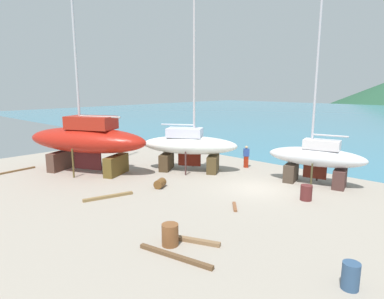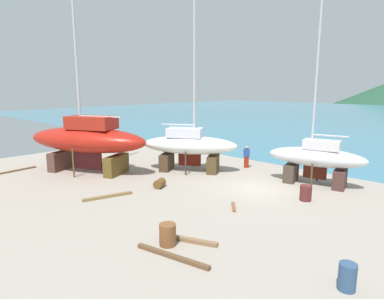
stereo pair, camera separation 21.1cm
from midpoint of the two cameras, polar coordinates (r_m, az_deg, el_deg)
name	(u,v)px [view 1 (the left image)]	position (r m, az deg, el deg)	size (l,w,h in m)	color
ground_plane	(223,202)	(18.22, 5.12, -9.12)	(42.26, 42.26, 0.00)	#9F9486
sailboat_mid_port	(189,145)	(24.33, -0.77, 0.72)	(7.35, 5.77, 12.47)	#4E3C22
sailboat_small_center	(316,158)	(22.30, 20.58, -1.35)	(6.26, 3.02, 11.31)	#45362B
sailboat_far_slipway	(87,140)	(25.10, -18.10, 1.65)	(9.96, 6.72, 15.56)	brown
worker	(246,156)	(25.78, 9.21, -1.18)	(0.48, 0.48, 1.73)	maroon
barrel_tipped_right	(160,183)	(20.67, -5.90, -5.90)	(0.55, 0.55, 0.81)	brown
barrel_ochre	(351,276)	(11.91, 25.47, -19.30)	(0.54, 0.54, 0.87)	#304D71
barrel_rust_far	(170,235)	(13.44, -4.31, -14.62)	(0.67, 0.67, 0.88)	brown
barrel_by_slipway	(306,193)	(19.36, 19.01, -7.14)	(0.64, 0.64, 0.86)	#5A2423
timber_short_cross	(108,197)	(19.41, -14.68, -7.95)	(2.85, 0.22, 0.15)	olive
timber_long_fore	(235,207)	(17.49, 7.12, -9.87)	(1.27, 0.17, 0.10)	brown
timber_short_skew	(192,240)	(13.79, -0.48, -15.54)	(2.39, 0.22, 0.16)	olive
timber_plank_near	(14,171)	(27.76, -28.81, -3.32)	(3.15, 0.17, 0.12)	brown
timber_plank_far	(175,256)	(12.69, -3.50, -18.10)	(3.18, 0.18, 0.15)	brown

